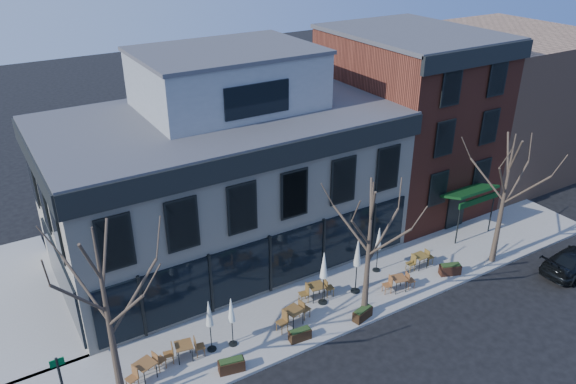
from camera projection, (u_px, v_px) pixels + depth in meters
ground at (270, 294)px, 28.66m from camera, size 120.00×120.00×0.00m
sidewalk_front at (346, 295)px, 28.50m from camera, size 33.50×4.70×0.15m
sidewalk_side at (15, 301)px, 28.00m from camera, size 4.50×12.00×0.15m
corner_building at (224, 175)px, 30.48m from camera, size 18.39×10.39×11.10m
red_brick_building at (406, 119)px, 36.02m from camera, size 8.20×11.78×11.18m
bg_building at (498, 100)px, 41.73m from camera, size 12.00×12.00×10.00m
tree_corner at (109, 318)px, 20.38m from camera, size 3.93×3.98×7.92m
tree_mid at (369, 250)px, 25.39m from camera, size 3.50×3.55×7.04m
tree_right at (504, 198)px, 29.47m from camera, size 3.72×3.77×7.48m
cafe_set_0 at (146, 369)px, 23.06m from camera, size 1.92×1.03×0.99m
cafe_set_1 at (184, 350)px, 24.08m from camera, size 1.87×0.85×0.96m
cafe_set_2 at (294, 315)px, 26.11m from camera, size 2.00×0.93×1.03m
cafe_set_3 at (316, 290)px, 27.87m from camera, size 1.91×0.86×0.98m
cafe_set_4 at (399, 282)px, 28.51m from camera, size 1.82×0.86×0.93m
cafe_set_5 at (420, 260)px, 30.38m from camera, size 1.77×0.72×0.93m
umbrella_0 at (209, 316)px, 23.98m from camera, size 0.42×0.42×2.63m
umbrella_1 at (231, 313)px, 24.31m from camera, size 0.40×0.40×2.52m
umbrella_2 at (324, 268)px, 26.88m from camera, size 0.47×0.47×2.91m
umbrella_3 at (358, 256)px, 27.66m from camera, size 0.49×0.49×3.06m
umbrella_4 at (379, 241)px, 29.48m from camera, size 0.42×0.42×2.63m
planter_0 at (231, 365)px, 23.51m from camera, size 1.17×0.67×0.62m
planter_1 at (300, 335)px, 25.27m from camera, size 1.04×0.49×0.57m
planter_2 at (363, 313)px, 26.58m from camera, size 1.12×0.66×0.59m
planter_3 at (450, 269)px, 29.86m from camera, size 1.21×0.82×0.63m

